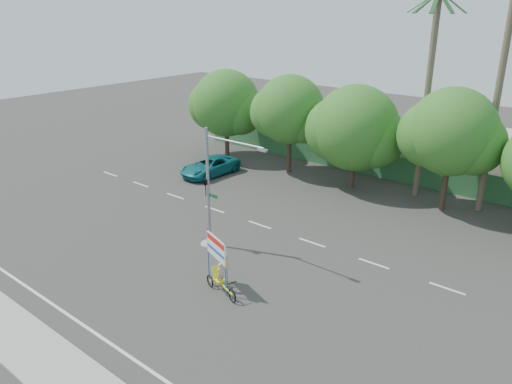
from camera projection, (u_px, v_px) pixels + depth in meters
The scene contains 14 objects.
ground at pixel (190, 287), 24.90m from camera, with size 120.00×120.00×0.00m, color #33302D.
sidewalk_near at pixel (49, 364), 19.47m from camera, with size 50.00×2.40×0.12m, color gray.
fence at pixel (385, 166), 40.07m from camera, with size 38.00×0.08×2.00m, color #336B3D.
building_left at pixel (312, 126), 48.92m from camera, with size 12.00×8.00×4.00m, color #BFB198.
building_right at pixel (508, 163), 38.28m from camera, with size 14.00×8.00×3.60m, color #BFB198.
tree_far_left at pixel (226, 105), 44.58m from camera, with size 7.14×6.00×7.96m.
tree_left at pixel (289, 112), 40.31m from camera, with size 6.66×5.60×8.07m.
tree_center at pixel (355, 130), 36.95m from camera, with size 7.62×6.40×7.85m.
tree_right at pixel (451, 135), 32.51m from camera, with size 6.90×5.80×8.36m.
palm_tall at pixel (505, 52), 30.53m from camera, with size 3.73×3.79×17.45m.
palm_short at pixel (430, 73), 33.77m from camera, with size 3.73×3.79×14.45m.
traffic_signal at pixel (212, 200), 28.06m from camera, with size 4.72×1.10×7.00m.
trike_billboard at pixel (219, 268), 24.29m from camera, with size 2.77×1.25×2.87m.
pickup_truck at pixel (210, 166), 40.97m from camera, with size 2.47×5.35×1.49m, color #106A70.
Camera 1 is at (16.32, -14.58, 13.22)m, focal length 35.00 mm.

